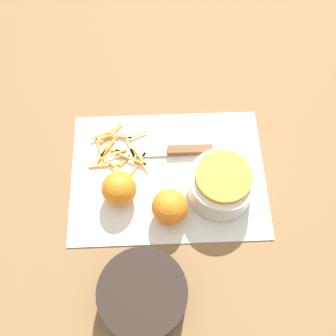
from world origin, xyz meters
The scene contains 8 objects.
ground_plane centered at (0.00, 0.00, 0.00)m, with size 4.00×4.00×0.00m, color olive.
cutting_board centered at (0.00, 0.00, 0.00)m, with size 0.44×0.32×0.01m.
bowl_speckled centered at (-0.11, 0.05, 0.05)m, with size 0.14×0.14×0.09m.
bowl_dark centered at (0.06, 0.27, 0.03)m, with size 0.17×0.17×0.07m.
knife centered at (-0.03, -0.05, 0.01)m, with size 0.23×0.02×0.02m.
orange_left centered at (0.00, 0.09, 0.04)m, with size 0.08×0.08×0.08m.
orange_right centered at (0.11, 0.05, 0.04)m, with size 0.08×0.08×0.08m.
peel_pile centered at (0.11, -0.06, 0.01)m, with size 0.14×0.14×0.01m.
Camera 1 is at (0.01, 0.37, 0.81)m, focal length 42.00 mm.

